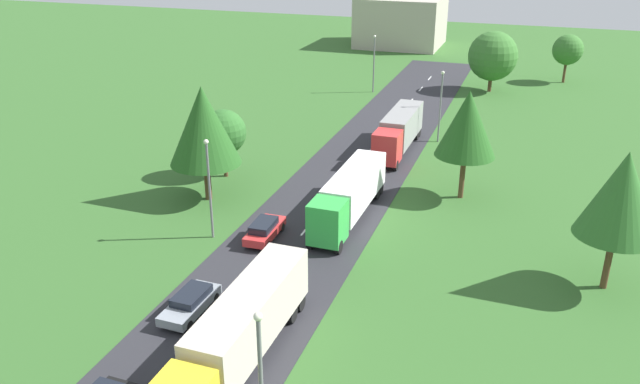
% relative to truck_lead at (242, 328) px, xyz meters
% --- Properties ---
extents(road, '(10.00, 140.00, 0.06)m').
position_rel_truck_lead_xyz_m(road, '(-2.33, 10.98, -2.18)').
color(road, '#2B2B30').
rests_on(road, ground).
extents(lane_marking_centre, '(0.16, 123.27, 0.01)m').
position_rel_truck_lead_xyz_m(lane_marking_centre, '(-2.33, 8.98, -2.14)').
color(lane_marking_centre, white).
rests_on(lane_marking_centre, road).
extents(truck_lead, '(2.61, 13.46, 3.76)m').
position_rel_truck_lead_xyz_m(truck_lead, '(0.00, 0.00, 0.00)').
color(truck_lead, yellow).
rests_on(truck_lead, road).
extents(truck_second, '(2.65, 12.76, 3.54)m').
position_rel_truck_lead_xyz_m(truck_second, '(0.19, 19.02, -0.09)').
color(truck_second, green).
rests_on(truck_second, road).
extents(truck_third, '(2.57, 12.15, 3.80)m').
position_rel_truck_lead_xyz_m(truck_third, '(0.31, 35.95, 0.01)').
color(truck_third, red).
rests_on(truck_third, road).
extents(car_second, '(1.91, 4.63, 1.37)m').
position_rel_truck_lead_xyz_m(car_second, '(-4.98, 3.18, -1.42)').
color(car_second, '#8C939E').
rests_on(car_second, road).
extents(car_third, '(1.89, 4.56, 1.48)m').
position_rel_truck_lead_xyz_m(car_third, '(-4.66, 13.50, -1.38)').
color(car_third, red).
rests_on(car_third, road).
extents(lamppost_second, '(0.36, 0.36, 7.67)m').
position_rel_truck_lead_xyz_m(lamppost_second, '(-8.49, 12.61, 2.10)').
color(lamppost_second, slate).
rests_on(lamppost_second, ground).
extents(lamppost_third, '(0.36, 0.36, 7.59)m').
position_rel_truck_lead_xyz_m(lamppost_third, '(3.65, 40.28, 2.05)').
color(lamppost_third, slate).
rests_on(lamppost_third, ground).
extents(lamppost_fourth, '(0.36, 0.36, 7.68)m').
position_rel_truck_lead_xyz_m(lamppost_fourth, '(-8.26, 58.45, 2.10)').
color(lamppost_fourth, slate).
rests_on(lamppost_fourth, ground).
extents(tree_oak, '(5.89, 5.89, 9.73)m').
position_rel_truck_lead_xyz_m(tree_oak, '(-12.16, 18.83, 4.26)').
color(tree_oak, '#513823').
rests_on(tree_oak, ground).
extents(tree_birch, '(5.00, 5.00, 9.29)m').
position_rel_truck_lead_xyz_m(tree_birch, '(7.96, 26.17, 4.31)').
color(tree_birch, '#513823').
rests_on(tree_birch, ground).
extents(tree_maple, '(4.27, 4.27, 6.84)m').
position_rel_truck_lead_xyz_m(tree_maple, '(16.32, 72.86, 2.48)').
color(tree_maple, '#513823').
rests_on(tree_maple, ground).
extents(tree_pine, '(6.59, 6.59, 8.13)m').
position_rel_truck_lead_xyz_m(tree_pine, '(6.73, 64.08, 2.62)').
color(tree_pine, '#513823').
rests_on(tree_pine, ground).
extents(tree_elm, '(5.01, 5.01, 9.29)m').
position_rel_truck_lead_xyz_m(tree_elm, '(18.65, 14.53, 4.30)').
color(tree_elm, '#513823').
rests_on(tree_elm, ground).
extents(tree_ash, '(4.11, 4.11, 6.30)m').
position_rel_truck_lead_xyz_m(tree_ash, '(-13.14, 23.99, 2.02)').
color(tree_ash, '#513823').
rests_on(tree_ash, ground).
extents(distant_building, '(14.88, 13.82, 8.72)m').
position_rel_truck_lead_xyz_m(distant_building, '(-12.39, 93.85, 2.15)').
color(distant_building, '#B2A899').
rests_on(distant_building, ground).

